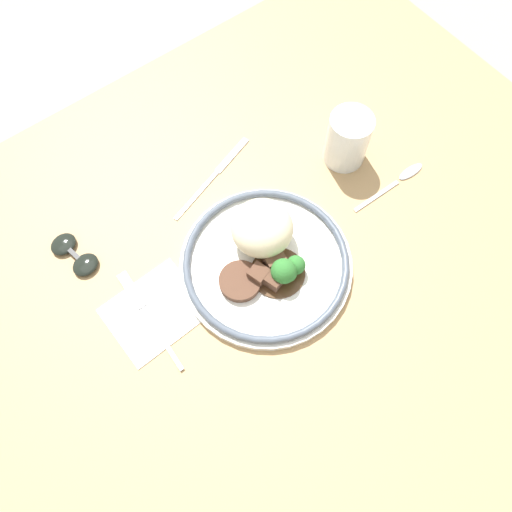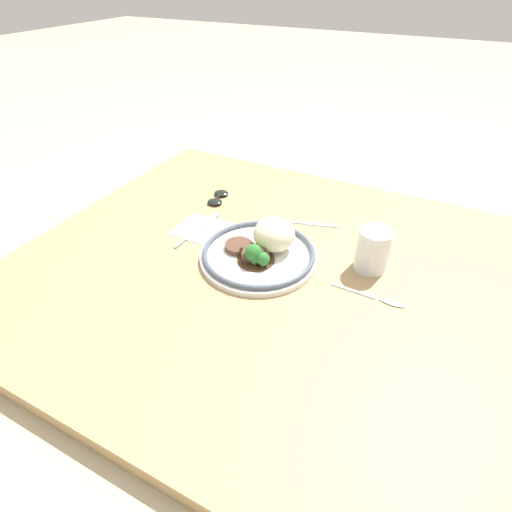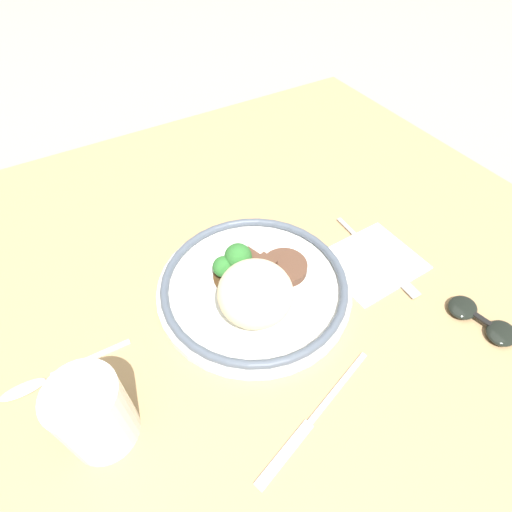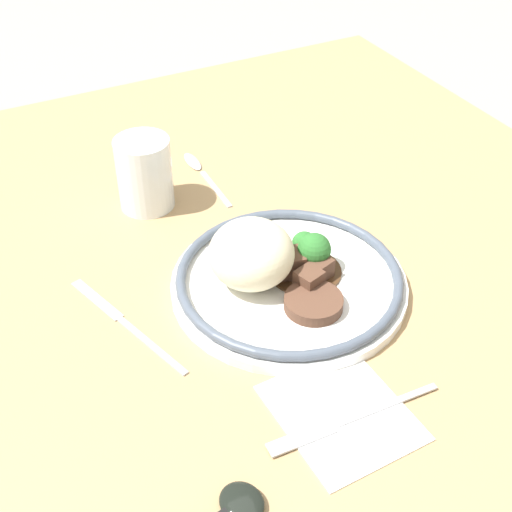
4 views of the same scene
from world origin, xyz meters
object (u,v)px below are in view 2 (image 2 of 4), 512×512
(fork, at_px, (202,226))
(spoon, at_px, (382,299))
(juice_glass, at_px, (372,251))
(knife, at_px, (303,223))
(sunglasses, at_px, (218,197))
(plate, at_px, (262,249))

(fork, relative_size, spoon, 1.19)
(juice_glass, relative_size, fork, 0.53)
(knife, distance_m, spoon, 0.33)
(sunglasses, bearing_deg, knife, -13.37)
(plate, relative_size, fork, 1.48)
(fork, distance_m, knife, 0.27)
(juice_glass, distance_m, knife, 0.24)
(fork, xyz_separation_m, sunglasses, (-0.04, 0.15, 0.00))
(plate, bearing_deg, sunglasses, 140.99)
(spoon, relative_size, sunglasses, 1.60)
(knife, bearing_deg, fork, -166.52)
(plate, xyz_separation_m, sunglasses, (-0.24, 0.20, -0.02))
(juice_glass, bearing_deg, sunglasses, 166.19)
(juice_glass, distance_m, spoon, 0.12)
(sunglasses, bearing_deg, plate, -50.19)
(plate, relative_size, juice_glass, 2.79)
(juice_glass, bearing_deg, spoon, -61.59)
(juice_glass, xyz_separation_m, spoon, (0.05, -0.10, -0.04))
(fork, distance_m, spoon, 0.50)
(knife, bearing_deg, spoon, -55.50)
(juice_glass, distance_m, fork, 0.44)
(juice_glass, distance_m, sunglasses, 0.50)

